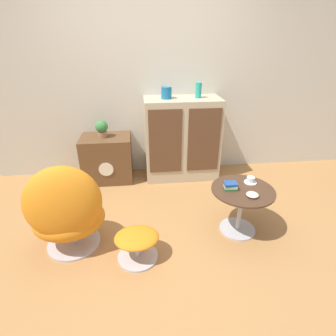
{
  "coord_description": "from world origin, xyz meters",
  "views": [
    {
      "loc": [
        -0.16,
        -2.05,
        1.8
      ],
      "look_at": [
        0.12,
        0.43,
        0.55
      ],
      "focal_mm": 28.0,
      "sensor_mm": 36.0,
      "label": 1
    }
  ],
  "objects_px": {
    "bowl": "(252,195)",
    "coffee_table": "(241,202)",
    "ottoman": "(137,241)",
    "vase_leftmost": "(166,93)",
    "potted_plant": "(102,128)",
    "tv_console": "(108,158)",
    "egg_chair": "(67,212)",
    "teacup": "(251,180)",
    "book_stack": "(230,186)",
    "sideboard": "(182,139)",
    "vase_inner_left": "(198,90)"
  },
  "relations": [
    {
      "from": "potted_plant",
      "to": "bowl",
      "type": "relative_size",
      "value": 1.94
    },
    {
      "from": "tv_console",
      "to": "bowl",
      "type": "relative_size",
      "value": 5.73
    },
    {
      "from": "egg_chair",
      "to": "vase_inner_left",
      "type": "xyz_separation_m",
      "value": [
        1.44,
        1.36,
        0.78
      ]
    },
    {
      "from": "vase_leftmost",
      "to": "potted_plant",
      "type": "bearing_deg",
      "value": 179.96
    },
    {
      "from": "ottoman",
      "to": "book_stack",
      "type": "height_order",
      "value": "book_stack"
    },
    {
      "from": "egg_chair",
      "to": "vase_leftmost",
      "type": "relative_size",
      "value": 6.11
    },
    {
      "from": "tv_console",
      "to": "vase_leftmost",
      "type": "height_order",
      "value": "vase_leftmost"
    },
    {
      "from": "tv_console",
      "to": "vase_leftmost",
      "type": "xyz_separation_m",
      "value": [
        0.82,
        -0.0,
        0.87
      ]
    },
    {
      "from": "vase_inner_left",
      "to": "book_stack",
      "type": "distance_m",
      "value": 1.43
    },
    {
      "from": "coffee_table",
      "to": "ottoman",
      "type": "bearing_deg",
      "value": -165.27
    },
    {
      "from": "vase_leftmost",
      "to": "egg_chair",
      "type": "bearing_deg",
      "value": -127.19
    },
    {
      "from": "ottoman",
      "to": "coffee_table",
      "type": "distance_m",
      "value": 1.08
    },
    {
      "from": "coffee_table",
      "to": "book_stack",
      "type": "distance_m",
      "value": 0.23
    },
    {
      "from": "book_stack",
      "to": "bowl",
      "type": "bearing_deg",
      "value": -42.49
    },
    {
      "from": "tv_console",
      "to": "egg_chair",
      "type": "xyz_separation_m",
      "value": [
        -0.22,
        -1.36,
        0.11
      ]
    },
    {
      "from": "tv_console",
      "to": "ottoman",
      "type": "relative_size",
      "value": 1.67
    },
    {
      "from": "teacup",
      "to": "bowl",
      "type": "relative_size",
      "value": 1.09
    },
    {
      "from": "sideboard",
      "to": "potted_plant",
      "type": "relative_size",
      "value": 4.96
    },
    {
      "from": "teacup",
      "to": "vase_leftmost",
      "type": "bearing_deg",
      "value": 121.96
    },
    {
      "from": "coffee_table",
      "to": "bowl",
      "type": "height_order",
      "value": "bowl"
    },
    {
      "from": "potted_plant",
      "to": "egg_chair",
      "type": "bearing_deg",
      "value": -97.81
    },
    {
      "from": "bowl",
      "to": "teacup",
      "type": "bearing_deg",
      "value": 71.77
    },
    {
      "from": "book_stack",
      "to": "bowl",
      "type": "height_order",
      "value": "book_stack"
    },
    {
      "from": "vase_leftmost",
      "to": "bowl",
      "type": "height_order",
      "value": "vase_leftmost"
    },
    {
      "from": "sideboard",
      "to": "coffee_table",
      "type": "distance_m",
      "value": 1.35
    },
    {
      "from": "book_stack",
      "to": "potted_plant",
      "type": "bearing_deg",
      "value": 136.44
    },
    {
      "from": "bowl",
      "to": "coffee_table",
      "type": "bearing_deg",
      "value": 105.63
    },
    {
      "from": "vase_leftmost",
      "to": "coffee_table",
      "type": "bearing_deg",
      "value": -64.64
    },
    {
      "from": "teacup",
      "to": "book_stack",
      "type": "xyz_separation_m",
      "value": [
        -0.24,
        -0.1,
        0.01
      ]
    },
    {
      "from": "teacup",
      "to": "bowl",
      "type": "distance_m",
      "value": 0.26
    },
    {
      "from": "tv_console",
      "to": "coffee_table",
      "type": "bearing_deg",
      "value": -41.96
    },
    {
      "from": "coffee_table",
      "to": "potted_plant",
      "type": "bearing_deg",
      "value": 138.63
    },
    {
      "from": "egg_chair",
      "to": "potted_plant",
      "type": "relative_size",
      "value": 4.02
    },
    {
      "from": "coffee_table",
      "to": "bowl",
      "type": "xyz_separation_m",
      "value": [
        0.04,
        -0.13,
        0.17
      ]
    },
    {
      "from": "sideboard",
      "to": "bowl",
      "type": "height_order",
      "value": "sideboard"
    },
    {
      "from": "ottoman",
      "to": "book_stack",
      "type": "xyz_separation_m",
      "value": [
        0.91,
        0.29,
        0.34
      ]
    },
    {
      "from": "potted_plant",
      "to": "vase_leftmost",
      "type": "bearing_deg",
      "value": -0.04
    },
    {
      "from": "book_stack",
      "to": "vase_inner_left",
      "type": "bearing_deg",
      "value": 93.29
    },
    {
      "from": "ottoman",
      "to": "potted_plant",
      "type": "relative_size",
      "value": 1.76
    },
    {
      "from": "bowl",
      "to": "ottoman",
      "type": "bearing_deg",
      "value": -172.53
    },
    {
      "from": "ottoman",
      "to": "potted_plant",
      "type": "xyz_separation_m",
      "value": [
        -0.42,
        1.55,
        0.55
      ]
    },
    {
      "from": "potted_plant",
      "to": "teacup",
      "type": "bearing_deg",
      "value": -36.49
    },
    {
      "from": "tv_console",
      "to": "bowl",
      "type": "bearing_deg",
      "value": -44.03
    },
    {
      "from": "coffee_table",
      "to": "sideboard",
      "type": "bearing_deg",
      "value": 107.26
    },
    {
      "from": "sideboard",
      "to": "vase_leftmost",
      "type": "distance_m",
      "value": 0.66
    },
    {
      "from": "vase_leftmost",
      "to": "book_stack",
      "type": "xyz_separation_m",
      "value": [
        0.48,
        -1.26,
        -0.65
      ]
    },
    {
      "from": "tv_console",
      "to": "coffee_table",
      "type": "relative_size",
      "value": 1.08
    },
    {
      "from": "tv_console",
      "to": "egg_chair",
      "type": "height_order",
      "value": "egg_chair"
    },
    {
      "from": "vase_leftmost",
      "to": "teacup",
      "type": "xyz_separation_m",
      "value": [
        0.72,
        -1.16,
        -0.66
      ]
    },
    {
      "from": "coffee_table",
      "to": "book_stack",
      "type": "bearing_deg",
      "value": 172.48
    }
  ]
}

